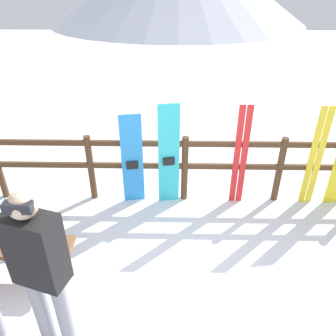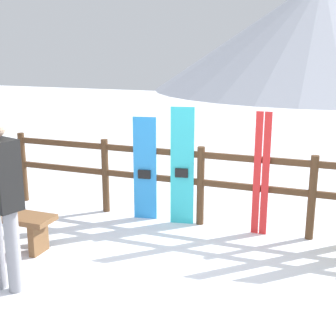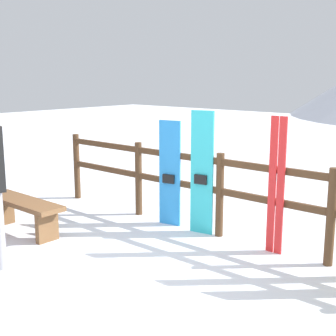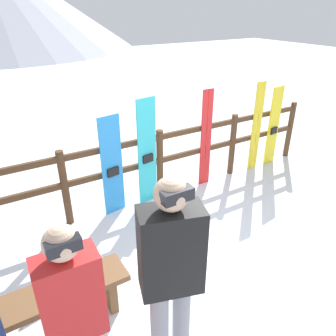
{
  "view_description": "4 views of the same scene",
  "coord_description": "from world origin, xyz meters",
  "px_view_note": "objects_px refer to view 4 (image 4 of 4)",
  "views": [
    {
      "loc": [
        -0.17,
        -2.57,
        3.07
      ],
      "look_at": [
        -0.24,
        0.93,
        1.0
      ],
      "focal_mm": 35.0,
      "sensor_mm": 36.0,
      "label": 1
    },
    {
      "loc": [
        1.71,
        -4.04,
        2.32
      ],
      "look_at": [
        -0.21,
        1.01,
        0.93
      ],
      "focal_mm": 50.0,
      "sensor_mm": 36.0,
      "label": 2
    },
    {
      "loc": [
        3.24,
        -3.03,
        2.02
      ],
      "look_at": [
        -0.35,
        1.11,
        0.92
      ],
      "focal_mm": 50.0,
      "sensor_mm": 36.0,
      "label": 3
    },
    {
      "loc": [
        -2.18,
        -2.16,
        2.69
      ],
      "look_at": [
        -0.37,
        0.84,
        0.92
      ],
      "focal_mm": 35.0,
      "sensor_mm": 36.0,
      "label": 4
    }
  ],
  "objects_px": {
    "snowboard_cyan": "(147,153)",
    "ski_pair_yellow": "(256,127)",
    "person_black": "(171,269)",
    "snowboard_yellow": "(273,127)",
    "bench": "(54,301)",
    "person_red": "(74,313)",
    "ski_pair_red": "(206,139)",
    "snowboard_blue": "(112,167)"
  },
  "relations": [
    {
      "from": "snowboard_cyan",
      "to": "ski_pair_yellow",
      "type": "xyz_separation_m",
      "value": [
        2.13,
        0.0,
        -0.01
      ]
    },
    {
      "from": "person_black",
      "to": "snowboard_cyan",
      "type": "xyz_separation_m",
      "value": [
        1.02,
        2.31,
        -0.23
      ]
    },
    {
      "from": "ski_pair_yellow",
      "to": "person_black",
      "type": "bearing_deg",
      "value": -143.75
    },
    {
      "from": "snowboard_yellow",
      "to": "snowboard_cyan",
      "type": "bearing_deg",
      "value": 180.0
    },
    {
      "from": "bench",
      "to": "person_red",
      "type": "height_order",
      "value": "person_red"
    },
    {
      "from": "ski_pair_red",
      "to": "ski_pair_yellow",
      "type": "xyz_separation_m",
      "value": [
        1.09,
        0.0,
        -0.0
      ]
    },
    {
      "from": "ski_pair_red",
      "to": "snowboard_yellow",
      "type": "xyz_separation_m",
      "value": [
        1.51,
        -0.0,
        -0.07
      ]
    },
    {
      "from": "person_red",
      "to": "snowboard_blue",
      "type": "xyz_separation_m",
      "value": [
        1.17,
        2.27,
        -0.24
      ]
    },
    {
      "from": "bench",
      "to": "ski_pair_yellow",
      "type": "height_order",
      "value": "ski_pair_yellow"
    },
    {
      "from": "snowboard_blue",
      "to": "snowboard_yellow",
      "type": "height_order",
      "value": "snowboard_yellow"
    },
    {
      "from": "snowboard_cyan",
      "to": "snowboard_yellow",
      "type": "xyz_separation_m",
      "value": [
        2.56,
        -0.0,
        -0.07
      ]
    },
    {
      "from": "bench",
      "to": "person_red",
      "type": "xyz_separation_m",
      "value": [
        0.03,
        -0.77,
        0.63
      ]
    },
    {
      "from": "snowboard_cyan",
      "to": "snowboard_yellow",
      "type": "bearing_deg",
      "value": -0.0
    },
    {
      "from": "person_black",
      "to": "ski_pair_red",
      "type": "relative_size",
      "value": 1.11
    },
    {
      "from": "ski_pair_yellow",
      "to": "bench",
      "type": "bearing_deg",
      "value": -158.85
    },
    {
      "from": "person_black",
      "to": "snowboard_yellow",
      "type": "relative_size",
      "value": 1.21
    },
    {
      "from": "person_red",
      "to": "snowboard_blue",
      "type": "height_order",
      "value": "person_red"
    },
    {
      "from": "bench",
      "to": "snowboard_cyan",
      "type": "height_order",
      "value": "snowboard_cyan"
    },
    {
      "from": "ski_pair_yellow",
      "to": "snowboard_blue",
      "type": "bearing_deg",
      "value": -179.93
    },
    {
      "from": "bench",
      "to": "ski_pair_red",
      "type": "xyz_separation_m",
      "value": [
        2.79,
        1.5,
        0.46
      ]
    },
    {
      "from": "snowboard_cyan",
      "to": "snowboard_blue",
      "type": "bearing_deg",
      "value": -179.99
    },
    {
      "from": "person_red",
      "to": "ski_pair_red",
      "type": "relative_size",
      "value": 1.03
    },
    {
      "from": "person_red",
      "to": "bench",
      "type": "bearing_deg",
      "value": 92.47
    },
    {
      "from": "bench",
      "to": "person_red",
      "type": "relative_size",
      "value": 0.83
    },
    {
      "from": "bench",
      "to": "snowboard_cyan",
      "type": "xyz_separation_m",
      "value": [
        1.74,
        1.5,
        0.46
      ]
    },
    {
      "from": "snowboard_cyan",
      "to": "snowboard_yellow",
      "type": "distance_m",
      "value": 2.56
    },
    {
      "from": "snowboard_yellow",
      "to": "snowboard_blue",
      "type": "bearing_deg",
      "value": -180.0
    },
    {
      "from": "person_red",
      "to": "snowboard_yellow",
      "type": "height_order",
      "value": "person_red"
    },
    {
      "from": "person_red",
      "to": "snowboard_blue",
      "type": "bearing_deg",
      "value": 62.65
    },
    {
      "from": "bench",
      "to": "snowboard_cyan",
      "type": "distance_m",
      "value": 2.34
    },
    {
      "from": "person_black",
      "to": "snowboard_cyan",
      "type": "height_order",
      "value": "person_black"
    },
    {
      "from": "snowboard_cyan",
      "to": "ski_pair_red",
      "type": "distance_m",
      "value": 1.04
    },
    {
      "from": "person_black",
      "to": "ski_pair_red",
      "type": "height_order",
      "value": "person_black"
    },
    {
      "from": "snowboard_blue",
      "to": "person_black",
      "type": "bearing_deg",
      "value": -101.84
    },
    {
      "from": "person_black",
      "to": "bench",
      "type": "bearing_deg",
      "value": 131.59
    },
    {
      "from": "ski_pair_red",
      "to": "snowboard_yellow",
      "type": "height_order",
      "value": "ski_pair_red"
    },
    {
      "from": "snowboard_cyan",
      "to": "person_black",
      "type": "bearing_deg",
      "value": -113.89
    },
    {
      "from": "bench",
      "to": "snowboard_yellow",
      "type": "height_order",
      "value": "snowboard_yellow"
    },
    {
      "from": "snowboard_blue",
      "to": "ski_pair_yellow",
      "type": "bearing_deg",
      "value": 0.07
    },
    {
      "from": "snowboard_cyan",
      "to": "ski_pair_red",
      "type": "bearing_deg",
      "value": 0.18
    },
    {
      "from": "ski_pair_yellow",
      "to": "snowboard_yellow",
      "type": "distance_m",
      "value": 0.43
    },
    {
      "from": "person_red",
      "to": "ski_pair_yellow",
      "type": "distance_m",
      "value": 4.47
    }
  ]
}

